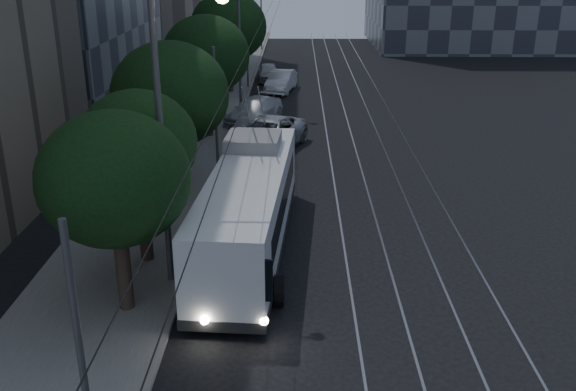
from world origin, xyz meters
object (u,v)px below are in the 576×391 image
(car_white_b, at_px, (254,111))
(streetlamp_near, at_px, (173,111))
(trolleybus, at_px, (249,208))
(car_white_a, at_px, (248,126))
(streetlamp_far, at_px, (245,21))
(car_white_d, at_px, (268,72))
(pickup_silver, at_px, (267,135))
(car_white_c, at_px, (281,81))

(car_white_b, xyz_separation_m, streetlamp_near, (-0.95, -20.74, 4.95))
(trolleybus, bearing_deg, car_white_a, 98.10)
(car_white_a, distance_m, streetlamp_far, 8.04)
(car_white_d, bearing_deg, car_white_a, -95.69)
(car_white_d, distance_m, streetlamp_near, 34.77)
(trolleybus, bearing_deg, car_white_d, 94.91)
(pickup_silver, distance_m, streetlamp_far, 10.31)
(pickup_silver, relative_size, car_white_a, 1.61)
(car_white_a, height_order, car_white_b, car_white_b)
(car_white_b, xyz_separation_m, streetlamp_far, (-0.64, 2.79, 5.11))
(trolleybus, relative_size, pickup_silver, 1.90)
(trolleybus, bearing_deg, pickup_silver, 93.42)
(trolleybus, distance_m, streetlamp_near, 5.18)
(car_white_c, relative_size, car_white_d, 1.16)
(pickup_silver, xyz_separation_m, car_white_c, (0.39, 15.47, -0.09))
(streetlamp_near, relative_size, streetlamp_far, 0.97)
(pickup_silver, xyz_separation_m, car_white_a, (-1.21, 2.75, -0.21))
(car_white_a, relative_size, car_white_c, 0.82)
(pickup_silver, distance_m, car_white_c, 15.47)
(car_white_a, bearing_deg, streetlamp_near, -79.96)
(trolleybus, height_order, car_white_b, trolleybus)
(car_white_a, distance_m, streetlamp_near, 18.15)
(car_white_d, bearing_deg, car_white_c, -79.02)
(car_white_d, bearing_deg, streetlamp_far, -99.12)
(car_white_c, xyz_separation_m, streetlamp_far, (-2.09, -6.61, 5.08))
(car_white_c, bearing_deg, car_white_d, 115.40)
(car_white_c, bearing_deg, car_white_b, -88.56)
(streetlamp_near, bearing_deg, pickup_silver, 82.17)
(car_white_a, relative_size, streetlamp_near, 0.41)
(pickup_silver, distance_m, car_white_d, 19.73)
(streetlamp_far, bearing_deg, car_white_a, -85.41)
(pickup_silver, bearing_deg, car_white_c, 107.91)
(streetlamp_near, bearing_deg, car_white_d, 87.91)
(car_white_c, height_order, streetlamp_near, streetlamp_near)
(trolleybus, distance_m, car_white_a, 14.98)
(car_white_d, xyz_separation_m, streetlamp_near, (-1.25, -34.39, 5.01))
(car_white_c, bearing_deg, streetlamp_far, -97.31)
(trolleybus, xyz_separation_m, car_white_d, (-0.72, 31.87, -0.92))
(trolleybus, xyz_separation_m, streetlamp_far, (-1.66, 21.02, 4.24))
(car_white_c, relative_size, streetlamp_near, 0.50)
(pickup_silver, bearing_deg, car_white_d, 111.56)
(car_white_c, bearing_deg, streetlamp_near, -84.32)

